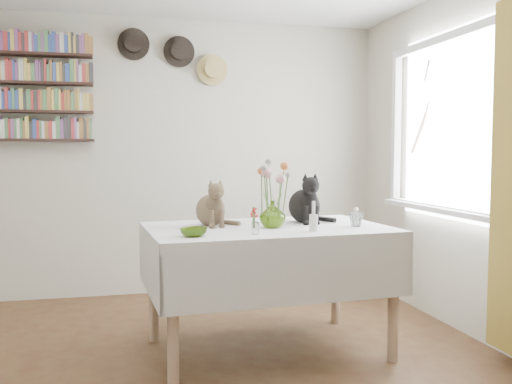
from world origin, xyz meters
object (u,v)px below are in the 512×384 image
object	(u,v)px
tabby_cat	(210,202)
bookshelf_unit	(32,88)
black_cat	(304,197)
flower_vase	(272,214)
dining_table	(267,257)

from	to	relation	value
tabby_cat	bookshelf_unit	size ratio (longest dim) A/B	0.31
black_cat	flower_vase	world-z (taller)	black_cat
tabby_cat	black_cat	world-z (taller)	black_cat
dining_table	flower_vase	xyz separation A→B (m)	(0.02, -0.06, 0.29)
black_cat	bookshelf_unit	bearing A→B (deg)	141.25
flower_vase	tabby_cat	bearing A→B (deg)	152.19
dining_table	flower_vase	bearing A→B (deg)	-75.71
bookshelf_unit	black_cat	bearing A→B (deg)	-37.35
dining_table	bookshelf_unit	world-z (taller)	bookshelf_unit
dining_table	tabby_cat	world-z (taller)	tabby_cat
flower_vase	bookshelf_unit	xyz separation A→B (m)	(-1.65, 1.70, 0.94)
dining_table	bookshelf_unit	xyz separation A→B (m)	(-1.63, 1.64, 1.23)
flower_vase	bookshelf_unit	world-z (taller)	bookshelf_unit
dining_table	tabby_cat	bearing A→B (deg)	159.70
flower_vase	dining_table	bearing A→B (deg)	104.29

